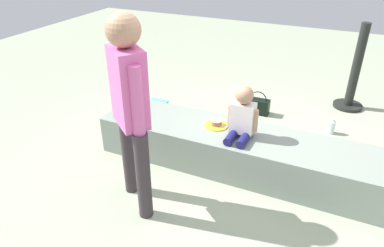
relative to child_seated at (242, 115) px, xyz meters
The scene contains 11 objects.
ground_plane 0.59m from the child_seated, 29.30° to the left, with size 12.00×12.00×0.00m, color #96A286.
concrete_ledge 0.41m from the child_seated, 29.30° to the left, with size 2.90×0.60×0.38m, color gray.
child_seated is the anchor object (origin of this frame).
adult_standing 1.06m from the child_seated, 128.92° to the right, with size 0.39×0.35×1.57m.
cake_plate 0.34m from the child_seated, 161.91° to the left, with size 0.22×0.22×0.07m.
gift_bag 1.42m from the child_seated, 153.54° to the left, with size 0.23×0.10×0.29m.
railing_post 2.10m from the child_seated, 65.68° to the left, with size 0.36×0.36×1.08m.
water_bottle_near_gift 1.42m from the child_seated, 56.44° to the left, with size 0.07×0.07×0.19m.
water_bottle_far_side 0.88m from the child_seated, 122.07° to the left, with size 0.08×0.08×0.18m.
party_cup_red 1.02m from the child_seated, 42.95° to the left, with size 0.07×0.07×0.11m, color red.
handbag_black_leather 1.35m from the child_seated, 97.37° to the left, with size 0.29×0.13×0.29m.
Camera 1 is at (0.68, -2.75, 2.04)m, focal length 33.29 mm.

